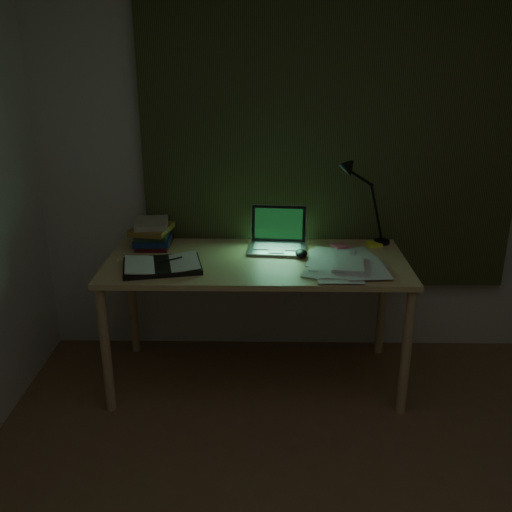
{
  "coord_description": "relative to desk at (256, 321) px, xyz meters",
  "views": [
    {
      "loc": [
        -0.39,
        -1.37,
        1.86
      ],
      "look_at": [
        -0.43,
        1.44,
        0.82
      ],
      "focal_mm": 40.0,
      "sensor_mm": 36.0,
      "label": 1
    }
  ],
  "objects": [
    {
      "name": "mouse",
      "position": [
        0.25,
        0.05,
        0.4
      ],
      "size": [
        0.07,
        0.11,
        0.04
      ],
      "primitive_type": "ellipsoid",
      "rotation": [
        0.0,
        0.0,
        0.05
      ],
      "color": "black",
      "rests_on": "desk"
    },
    {
      "name": "curtain",
      "position": [
        0.43,
        0.4,
        1.07
      ],
      "size": [
        2.2,
        0.06,
        2.0
      ],
      "primitive_type": "cube",
      "color": "#2E3319",
      "rests_on": "wall_back"
    },
    {
      "name": "sticky_pink",
      "position": [
        0.49,
        0.21,
        0.39
      ],
      "size": [
        0.11,
        0.11,
        0.02
      ],
      "primitive_type": "cube",
      "rotation": [
        0.0,
        0.0,
        0.4
      ],
      "color": "#EE5C7A",
      "rests_on": "desk"
    },
    {
      "name": "sticky_yellow",
      "position": [
        0.69,
        0.25,
        0.39
      ],
      "size": [
        0.09,
        0.09,
        0.02
      ],
      "primitive_type": "cube",
      "rotation": [
        0.0,
        0.0,
        0.18
      ],
      "color": "#F9FC35",
      "rests_on": "desk"
    },
    {
      "name": "loose_papers",
      "position": [
        0.43,
        -0.09,
        0.39
      ],
      "size": [
        0.38,
        0.4,
        0.02
      ],
      "primitive_type": null,
      "rotation": [
        0.0,
        0.0,
        0.01
      ],
      "color": "silver",
      "rests_on": "desk"
    },
    {
      "name": "desk",
      "position": [
        0.0,
        0.0,
        0.0
      ],
      "size": [
        1.65,
        0.72,
        0.75
      ],
      "primitive_type": null,
      "color": "tan",
      "rests_on": "floor"
    },
    {
      "name": "open_textbook",
      "position": [
        -0.5,
        -0.13,
        0.39
      ],
      "size": [
        0.46,
        0.37,
        0.03
      ],
      "primitive_type": null,
      "rotation": [
        0.0,
        0.0,
        0.22
      ],
      "color": "white",
      "rests_on": "desk"
    },
    {
      "name": "desk_lamp",
      "position": [
        0.74,
        0.29,
        0.63
      ],
      "size": [
        0.37,
        0.3,
        0.51
      ],
      "primitive_type": null,
      "rotation": [
        0.0,
        0.0,
        0.13
      ],
      "color": "black",
      "rests_on": "desk"
    },
    {
      "name": "book_stack",
      "position": [
        -0.61,
        0.21,
        0.46
      ],
      "size": [
        0.2,
        0.24,
        0.16
      ],
      "primitive_type": null,
      "rotation": [
        0.0,
        0.0,
        0.0
      ],
      "color": "white",
      "rests_on": "desk"
    },
    {
      "name": "wall_back",
      "position": [
        0.43,
        0.44,
        0.87
      ],
      "size": [
        3.5,
        0.0,
        2.5
      ],
      "primitive_type": "cube",
      "color": "beige",
      "rests_on": "ground"
    },
    {
      "name": "laptop",
      "position": [
        0.12,
        0.15,
        0.49
      ],
      "size": [
        0.36,
        0.39,
        0.23
      ],
      "primitive_type": null,
      "rotation": [
        0.0,
        0.0,
        -0.09
      ],
      "color": "#A1A2A6",
      "rests_on": "desk"
    }
  ]
}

